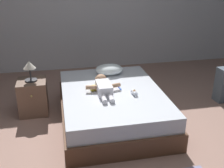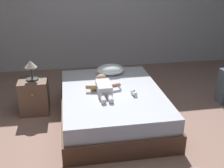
# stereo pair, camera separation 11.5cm
# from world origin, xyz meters

# --- Properties ---
(ground_plane) EXTENTS (8.00, 8.00, 0.00)m
(ground_plane) POSITION_xyz_m (0.00, 0.00, 0.00)
(ground_plane) COLOR #A0796A
(wall_behind_bed) EXTENTS (8.00, 0.12, 2.58)m
(wall_behind_bed) POSITION_xyz_m (0.00, 3.00, 1.29)
(wall_behind_bed) COLOR silver
(wall_behind_bed) RESTS_ON ground_plane
(bed) EXTENTS (1.41, 1.90, 0.45)m
(bed) POSITION_xyz_m (-0.04, 0.67, 0.22)
(bed) COLOR brown
(bed) RESTS_ON ground_plane
(pillow) EXTENTS (0.43, 0.33, 0.16)m
(pillow) POSITION_xyz_m (0.04, 1.30, 0.53)
(pillow) COLOR white
(pillow) RESTS_ON bed
(baby) EXTENTS (0.49, 0.68, 0.17)m
(baby) POSITION_xyz_m (-0.16, 0.69, 0.52)
(baby) COLOR white
(baby) RESTS_ON bed
(toothbrush) EXTENTS (0.03, 0.13, 0.02)m
(toothbrush) POSITION_xyz_m (0.08, 0.72, 0.46)
(toothbrush) COLOR blue
(toothbrush) RESTS_ON bed
(nightstand) EXTENTS (0.41, 0.44, 0.51)m
(nightstand) POSITION_xyz_m (-1.14, 1.11, 0.26)
(nightstand) COLOR brown
(nightstand) RESTS_ON ground_plane
(lamp) EXTENTS (0.18, 0.18, 0.29)m
(lamp) POSITION_xyz_m (-1.14, 1.11, 0.71)
(lamp) COLOR #333338
(lamp) RESTS_ON nightstand
(toy_block) EXTENTS (0.08, 0.08, 0.07)m
(toy_block) POSITION_xyz_m (-0.29, 0.74, 0.48)
(toy_block) COLOR yellow
(toy_block) RESTS_ON bed
(baby_bottle) EXTENTS (0.07, 0.12, 0.08)m
(baby_bottle) POSITION_xyz_m (0.22, 0.49, 0.48)
(baby_bottle) COLOR white
(baby_bottle) RESTS_ON bed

